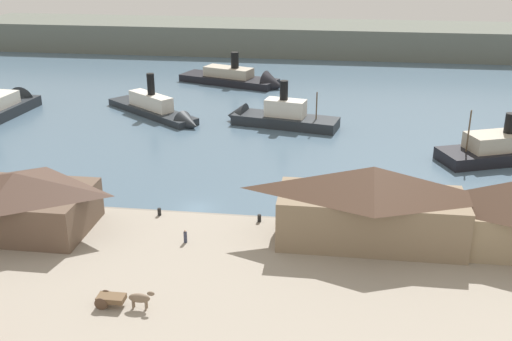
% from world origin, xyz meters
% --- Properties ---
extents(ground_plane, '(320.00, 320.00, 0.00)m').
position_xyz_m(ground_plane, '(0.00, 0.00, 0.00)').
color(ground_plane, slate).
extents(quay_promenade, '(110.00, 36.00, 1.20)m').
position_xyz_m(quay_promenade, '(0.00, -22.00, 0.60)').
color(quay_promenade, '#9E9384').
rests_on(quay_promenade, ground).
extents(seawall_edge, '(110.00, 0.80, 1.00)m').
position_xyz_m(seawall_edge, '(0.00, -3.60, 0.50)').
color(seawall_edge, gray).
rests_on(seawall_edge, ground).
extents(ferry_shed_customs_shed, '(16.40, 10.67, 6.84)m').
position_xyz_m(ferry_shed_customs_shed, '(-18.22, -10.57, 4.67)').
color(ferry_shed_customs_shed, brown).
rests_on(ferry_shed_customs_shed, quay_promenade).
extents(ferry_shed_central_terminal, '(20.30, 8.20, 8.84)m').
position_xyz_m(ferry_shed_central_terminal, '(21.22, -8.41, 5.69)').
color(ferry_shed_central_terminal, '#847056').
rests_on(ferry_shed_central_terminal, quay_promenade).
extents(horse_cart, '(5.47, 1.46, 1.87)m').
position_xyz_m(horse_cart, '(-1.33, -24.22, 2.13)').
color(horse_cart, brown).
rests_on(horse_cart, quay_promenade).
extents(pedestrian_by_tram, '(0.38, 0.38, 1.52)m').
position_xyz_m(pedestrian_by_tram, '(1.28, -11.37, 1.89)').
color(pedestrian_by_tram, '#33384C').
rests_on(pedestrian_by_tram, quay_promenade).
extents(mooring_post_center_west, '(0.44, 0.44, 0.90)m').
position_xyz_m(mooring_post_center_west, '(8.64, -5.16, 1.65)').
color(mooring_post_center_west, black).
rests_on(mooring_post_center_west, quay_promenade).
extents(mooring_post_west, '(0.44, 0.44, 0.90)m').
position_xyz_m(mooring_post_west, '(-3.49, -5.06, 1.65)').
color(mooring_post_west, black).
rests_on(mooring_post_west, quay_promenade).
extents(ferry_moored_east, '(20.22, 12.92, 10.41)m').
position_xyz_m(ferry_moored_east, '(43.76, 24.17, 1.57)').
color(ferry_moored_east, black).
rests_on(ferry_moored_east, ground).
extents(ferry_outer_harbor, '(22.79, 19.24, 9.48)m').
position_xyz_m(ferry_outer_harbor, '(-16.09, 38.87, 1.34)').
color(ferry_outer_harbor, '#23282D').
rests_on(ferry_outer_harbor, ground).
extents(ferry_near_quay, '(21.43, 9.51, 9.95)m').
position_xyz_m(ferry_near_quay, '(5.63, 37.16, 1.52)').
color(ferry_near_quay, '#23282D').
rests_on(ferry_near_quay, ground).
extents(ferry_mid_harbor, '(25.79, 14.34, 9.67)m').
position_xyz_m(ferry_mid_harbor, '(-4.80, 66.63, 1.29)').
color(ferry_mid_harbor, black).
rests_on(ferry_mid_harbor, ground).
extents(ferry_approaching_west, '(8.69, 25.04, 10.91)m').
position_xyz_m(ferry_approaching_west, '(-46.53, 36.23, 1.57)').
color(ferry_approaching_west, '#23282D').
rests_on(ferry_approaching_west, ground).
extents(far_headland, '(180.00, 24.00, 8.00)m').
position_xyz_m(far_headland, '(0.00, 110.00, 4.00)').
color(far_headland, '#60665B').
rests_on(far_headland, ground).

